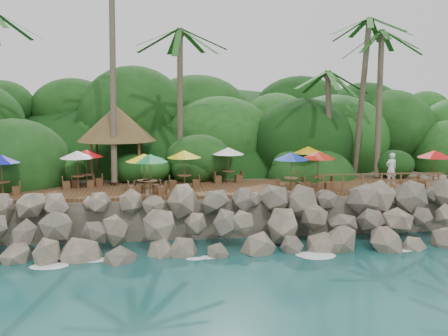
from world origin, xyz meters
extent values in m
plane|color=#19514F|center=(0.00, 0.00, 0.00)|extent=(140.00, 140.00, 0.00)
cube|color=gray|center=(0.00, 16.00, 1.05)|extent=(32.00, 25.20, 2.10)
ellipsoid|color=#143811|center=(0.00, 23.50, 0.00)|extent=(44.80, 28.00, 15.40)
cube|color=brown|center=(0.00, 6.00, 2.20)|extent=(26.00, 5.00, 0.20)
ellipsoid|color=white|center=(-9.00, 0.30, 0.03)|extent=(1.20, 0.80, 0.06)
ellipsoid|color=white|center=(-6.00, 0.30, 0.03)|extent=(1.20, 0.80, 0.06)
ellipsoid|color=white|center=(-3.00, 0.30, 0.03)|extent=(1.20, 0.80, 0.06)
ellipsoid|color=white|center=(0.00, 0.30, 0.03)|extent=(1.20, 0.80, 0.06)
ellipsoid|color=white|center=(3.00, 0.30, 0.03)|extent=(1.20, 0.80, 0.06)
ellipsoid|color=white|center=(6.00, 0.30, 0.03)|extent=(1.20, 0.80, 0.06)
ellipsoid|color=white|center=(9.00, 0.30, 0.03)|extent=(1.20, 0.80, 0.06)
cylinder|color=brown|center=(-6.29, 8.85, 9.28)|extent=(0.43, 3.44, 13.70)
cylinder|color=brown|center=(-2.31, 9.43, 6.87)|extent=(0.47, 0.78, 9.15)
ellipsoid|color=#23601E|center=(-2.31, 9.43, 11.44)|extent=(6.00, 6.00, 2.40)
cylinder|color=brown|center=(7.25, 9.38, 5.64)|extent=(0.93, 0.89, 6.69)
ellipsoid|color=#23601E|center=(7.25, 9.38, 8.99)|extent=(6.00, 6.00, 2.40)
cylinder|color=brown|center=(10.32, 8.75, 6.95)|extent=(0.90, 1.51, 9.27)
ellipsoid|color=#23601E|center=(10.32, 8.75, 11.60)|extent=(6.00, 6.00, 2.40)
cylinder|color=brown|center=(9.35, 9.23, 7.27)|extent=(0.62, 1.52, 9.92)
ellipsoid|color=#23601E|center=(9.35, 9.23, 12.24)|extent=(6.00, 6.00, 2.40)
cylinder|color=brown|center=(-7.65, 8.39, 3.50)|extent=(0.16, 0.16, 2.40)
cylinder|color=brown|center=(-4.85, 8.39, 3.50)|extent=(0.16, 0.16, 2.40)
cylinder|color=brown|center=(-7.65, 11.19, 3.50)|extent=(0.16, 0.16, 2.40)
cylinder|color=brown|center=(-4.85, 11.19, 3.50)|extent=(0.16, 0.16, 2.40)
cone|color=brown|center=(-6.25, 9.79, 5.80)|extent=(4.88, 4.88, 2.20)
cylinder|color=brown|center=(-4.13, 4.40, 2.65)|extent=(0.07, 0.07, 0.69)
cylinder|color=brown|center=(-4.13, 4.40, 3.00)|extent=(0.78, 0.78, 0.05)
cylinder|color=brown|center=(-4.13, 4.40, 3.33)|extent=(0.05, 0.05, 2.06)
cone|color=#0D7637|center=(-4.13, 4.40, 4.22)|extent=(1.96, 1.96, 0.42)
cube|color=brown|center=(-4.76, 4.58, 2.51)|extent=(0.48, 0.48, 0.43)
cube|color=brown|center=(-3.50, 4.22, 2.51)|extent=(0.48, 0.48, 0.43)
cylinder|color=brown|center=(-11.80, 4.99, 2.65)|extent=(0.07, 0.07, 0.69)
cylinder|color=brown|center=(-11.80, 4.99, 3.00)|extent=(0.78, 0.78, 0.05)
cylinder|color=brown|center=(-11.80, 4.99, 3.33)|extent=(0.05, 0.05, 2.06)
cone|color=#0C109E|center=(-11.80, 4.99, 4.22)|extent=(1.96, 1.96, 0.42)
cube|color=brown|center=(-11.17, 5.17, 2.51)|extent=(0.48, 0.48, 0.43)
cylinder|color=brown|center=(11.80, 4.40, 2.65)|extent=(0.07, 0.07, 0.69)
cylinder|color=brown|center=(11.80, 4.40, 3.00)|extent=(0.78, 0.78, 0.05)
cylinder|color=brown|center=(11.80, 4.40, 3.33)|extent=(0.05, 0.05, 2.06)
cone|color=red|center=(11.80, 4.40, 4.22)|extent=(1.96, 1.96, 0.42)
cube|color=brown|center=(11.15, 4.50, 2.51)|extent=(0.45, 0.45, 0.43)
cube|color=brown|center=(12.45, 4.30, 2.51)|extent=(0.45, 0.45, 0.43)
cylinder|color=brown|center=(3.49, 4.40, 2.65)|extent=(0.07, 0.07, 0.69)
cylinder|color=brown|center=(3.49, 4.40, 3.00)|extent=(0.78, 0.78, 0.05)
cylinder|color=brown|center=(3.49, 4.40, 3.33)|extent=(0.05, 0.05, 2.06)
cone|color=#0B2896|center=(3.49, 4.40, 4.22)|extent=(1.96, 1.96, 0.42)
cube|color=brown|center=(2.88, 4.17, 2.51)|extent=(0.51, 0.51, 0.43)
cube|color=brown|center=(4.10, 4.63, 2.51)|extent=(0.51, 0.51, 0.43)
cylinder|color=brown|center=(-7.79, 7.24, 2.65)|extent=(0.07, 0.07, 0.69)
cylinder|color=brown|center=(-7.79, 7.24, 3.00)|extent=(0.78, 0.78, 0.05)
cylinder|color=brown|center=(-7.79, 7.24, 3.33)|extent=(0.05, 0.05, 2.06)
cone|color=red|center=(-7.79, 7.24, 4.22)|extent=(1.96, 1.96, 0.42)
cube|color=brown|center=(-8.43, 7.08, 2.51)|extent=(0.48, 0.48, 0.43)
cube|color=brown|center=(-7.16, 7.41, 2.51)|extent=(0.48, 0.48, 0.43)
cylinder|color=brown|center=(0.46, 7.60, 2.65)|extent=(0.07, 0.07, 0.69)
cylinder|color=brown|center=(0.46, 7.60, 3.00)|extent=(0.78, 0.78, 0.05)
cylinder|color=brown|center=(0.46, 7.60, 3.33)|extent=(0.05, 0.05, 2.06)
cone|color=white|center=(0.46, 7.60, 4.22)|extent=(1.96, 1.96, 0.42)
cube|color=brown|center=(-0.19, 7.51, 2.51)|extent=(0.44, 0.44, 0.43)
cube|color=brown|center=(1.11, 7.69, 2.51)|extent=(0.44, 0.44, 0.43)
cylinder|color=brown|center=(-4.46, 4.62, 2.65)|extent=(0.07, 0.07, 0.69)
cylinder|color=brown|center=(-4.46, 4.62, 3.00)|extent=(0.78, 0.78, 0.05)
cylinder|color=brown|center=(-4.46, 4.62, 3.33)|extent=(0.05, 0.05, 2.06)
cone|color=yellow|center=(-4.46, 4.62, 4.22)|extent=(1.96, 1.96, 0.42)
cube|color=brown|center=(-5.10, 4.50, 2.51)|extent=(0.46, 0.46, 0.43)
cube|color=brown|center=(-3.81, 4.74, 2.51)|extent=(0.46, 0.46, 0.43)
cylinder|color=brown|center=(-8.20, 6.69, 2.65)|extent=(0.07, 0.07, 0.69)
cylinder|color=brown|center=(-8.20, 6.69, 3.00)|extent=(0.78, 0.78, 0.05)
cylinder|color=brown|center=(-8.20, 6.69, 3.33)|extent=(0.05, 0.05, 2.06)
cone|color=silver|center=(-8.20, 6.69, 4.22)|extent=(1.96, 1.96, 0.42)
cube|color=brown|center=(-8.84, 6.54, 2.51)|extent=(0.47, 0.47, 0.43)
cube|color=brown|center=(-7.56, 6.83, 2.51)|extent=(0.47, 0.47, 0.43)
cylinder|color=brown|center=(5.39, 7.60, 2.65)|extent=(0.07, 0.07, 0.69)
cylinder|color=brown|center=(5.39, 7.60, 3.00)|extent=(0.78, 0.78, 0.05)
cylinder|color=brown|center=(5.39, 7.60, 3.33)|extent=(0.05, 0.05, 2.06)
cone|color=gold|center=(5.39, 7.60, 4.22)|extent=(1.96, 1.96, 0.42)
cube|color=brown|center=(4.78, 7.36, 2.51)|extent=(0.51, 0.51, 0.43)
cube|color=brown|center=(6.00, 7.84, 2.51)|extent=(0.51, 0.51, 0.43)
cylinder|color=brown|center=(5.11, 4.74, 2.65)|extent=(0.07, 0.07, 0.69)
cylinder|color=brown|center=(5.11, 4.74, 3.00)|extent=(0.78, 0.78, 0.05)
cylinder|color=brown|center=(5.11, 4.74, 3.33)|extent=(0.05, 0.05, 2.06)
cone|color=#B81D0B|center=(5.11, 4.74, 4.22)|extent=(1.96, 1.96, 0.42)
cube|color=brown|center=(4.46, 4.69, 2.51)|extent=(0.42, 0.42, 0.43)
cube|color=brown|center=(5.76, 4.80, 2.51)|extent=(0.42, 0.42, 0.43)
cylinder|color=brown|center=(-2.25, 6.15, 2.65)|extent=(0.07, 0.07, 0.69)
cylinder|color=brown|center=(-2.25, 6.15, 3.00)|extent=(0.78, 0.78, 0.05)
cylinder|color=brown|center=(-2.25, 6.15, 3.33)|extent=(0.05, 0.05, 2.06)
cone|color=yellow|center=(-2.25, 6.15, 4.22)|extent=(1.96, 1.96, 0.42)
cube|color=brown|center=(-2.90, 6.12, 2.51)|extent=(0.41, 0.41, 0.43)
cube|color=brown|center=(-1.60, 6.18, 2.51)|extent=(0.41, 0.41, 0.43)
cylinder|color=brown|center=(5.07, 3.65, 2.80)|extent=(0.10, 0.10, 1.00)
cylinder|color=brown|center=(6.17, 3.65, 2.80)|extent=(0.10, 0.10, 1.00)
cylinder|color=brown|center=(7.27, 3.65, 2.80)|extent=(0.10, 0.10, 1.00)
cylinder|color=brown|center=(8.37, 3.65, 2.80)|extent=(0.10, 0.10, 1.00)
cylinder|color=brown|center=(9.47, 3.65, 2.80)|extent=(0.10, 0.10, 1.00)
cylinder|color=brown|center=(10.57, 3.65, 2.80)|extent=(0.10, 0.10, 1.00)
cylinder|color=brown|center=(11.67, 3.65, 2.80)|extent=(0.10, 0.10, 1.00)
cube|color=brown|center=(8.37, 3.65, 3.25)|extent=(7.20, 0.06, 0.06)
cube|color=brown|center=(8.37, 3.65, 2.85)|extent=(7.20, 0.06, 0.06)
imported|color=white|center=(9.81, 5.56, 3.24)|extent=(0.76, 0.57, 1.88)
camera|label=1|loc=(-3.66, -22.73, 7.31)|focal=41.26mm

